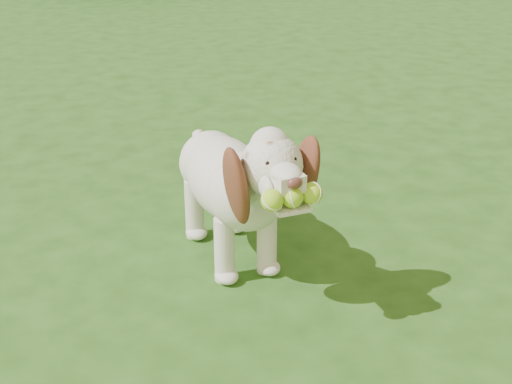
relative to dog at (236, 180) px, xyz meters
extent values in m
plane|color=#224614|center=(-0.45, 0.17, -0.42)|extent=(80.00, 80.00, 0.00)
ellipsoid|color=silver|center=(-0.02, 0.11, -0.04)|extent=(0.48, 0.73, 0.36)
ellipsoid|color=silver|center=(0.03, -0.14, 0.00)|extent=(0.41, 0.41, 0.35)
ellipsoid|color=silver|center=(-0.07, 0.34, -0.05)|extent=(0.38, 0.38, 0.32)
cylinder|color=silver|center=(0.06, -0.27, 0.09)|extent=(0.24, 0.31, 0.27)
sphere|color=silver|center=(0.09, -0.40, 0.23)|extent=(0.29, 0.29, 0.24)
sphere|color=silver|center=(0.08, -0.38, 0.29)|extent=(0.19, 0.19, 0.16)
cube|color=silver|center=(0.12, -0.54, 0.22)|extent=(0.13, 0.16, 0.07)
ellipsoid|color=#592D28|center=(0.13, -0.61, 0.24)|extent=(0.06, 0.05, 0.05)
cube|color=silver|center=(0.12, -0.55, 0.13)|extent=(0.16, 0.18, 0.02)
ellipsoid|color=brown|center=(-0.05, -0.42, 0.16)|extent=(0.17, 0.25, 0.38)
ellipsoid|color=brown|center=(0.22, -0.36, 0.16)|extent=(0.18, 0.23, 0.38)
cylinder|color=silver|center=(-0.10, 0.48, -0.01)|extent=(0.10, 0.18, 0.13)
cylinder|color=silver|center=(-0.07, -0.14, -0.27)|extent=(0.11, 0.11, 0.31)
cylinder|color=silver|center=(0.13, -0.10, -0.27)|extent=(0.11, 0.11, 0.31)
cylinder|color=silver|center=(-0.17, 0.29, -0.27)|extent=(0.11, 0.11, 0.31)
cylinder|color=silver|center=(0.03, 0.34, -0.27)|extent=(0.11, 0.11, 0.31)
sphere|color=#B4E225|center=(0.05, -0.61, 0.18)|extent=(0.10, 0.10, 0.08)
sphere|color=#B4E225|center=(0.13, -0.59, 0.18)|extent=(0.10, 0.10, 0.08)
sphere|color=#B4E225|center=(0.21, -0.57, 0.18)|extent=(0.10, 0.10, 0.08)
camera|label=1|loc=(-0.39, -2.90, 1.27)|focal=50.00mm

